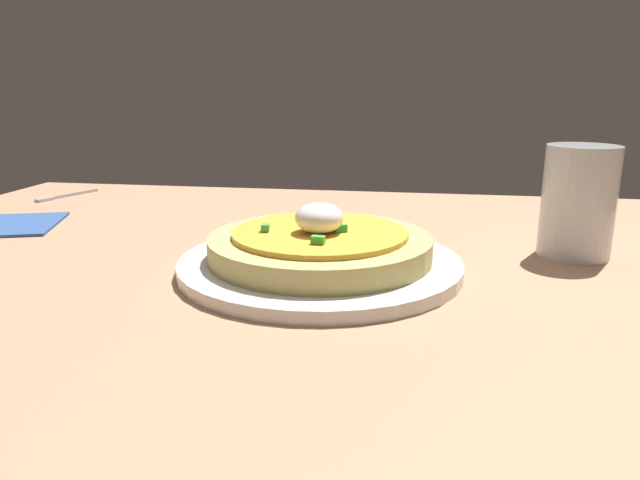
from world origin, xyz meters
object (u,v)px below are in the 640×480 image
at_px(pizza, 320,244).
at_px(napkin, 7,225).
at_px(cup_near, 577,208).
at_px(plate, 320,264).
at_px(fork, 63,196).

relative_size(pizza, napkin, 1.75).
bearing_deg(napkin, cup_near, -1.82).
xyz_separation_m(plate, fork, (-0.51, 0.33, -0.00)).
xyz_separation_m(plate, cup_near, (0.28, 0.10, 0.05)).
distance_m(cup_near, napkin, 0.74).
relative_size(plate, napkin, 2.23).
distance_m(plate, cup_near, 0.30).
distance_m(plate, pizza, 0.02).
xyz_separation_m(plate, napkin, (-0.46, 0.12, -0.00)).
bearing_deg(cup_near, pizza, -160.04).
bearing_deg(plate, fork, 146.92).
distance_m(fork, napkin, 0.21).
relative_size(plate, cup_near, 2.36).
xyz_separation_m(pizza, cup_near, (0.28, 0.10, 0.03)).
distance_m(cup_near, fork, 0.82).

